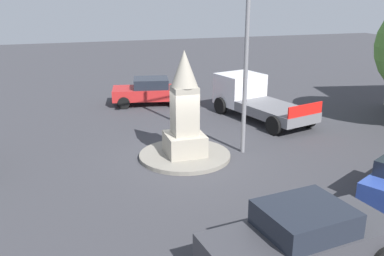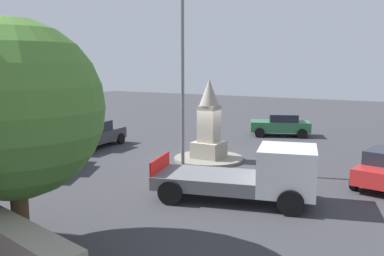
{
  "view_description": "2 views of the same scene",
  "coord_description": "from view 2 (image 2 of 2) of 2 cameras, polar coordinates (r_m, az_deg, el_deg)",
  "views": [
    {
      "loc": [
        4.13,
        14.2,
        5.94
      ],
      "look_at": [
        -0.28,
        0.01,
        1.13
      ],
      "focal_mm": 39.63,
      "sensor_mm": 36.0,
      "label": 1
    },
    {
      "loc": [
        -17.61,
        -9.19,
        4.67
      ],
      "look_at": [
        -0.53,
        0.66,
        1.63
      ],
      "focal_mm": 38.4,
      "sensor_mm": 36.0,
      "label": 2
    }
  ],
  "objects": [
    {
      "name": "car_blue_parked_left",
      "position": [
        19.36,
        -19.78,
        -3.48
      ],
      "size": [
        4.38,
        3.47,
        1.4
      ],
      "color": "#2D479E",
      "rests_on": "ground"
    },
    {
      "name": "tree_near_wall",
      "position": [
        10.88,
        -23.57,
        2.35
      ],
      "size": [
        4.42,
        4.42,
        5.82
      ],
      "color": "brown",
      "rests_on": "ground"
    },
    {
      "name": "car_dark_grey_far_side",
      "position": [
        23.93,
        -13.69,
        -0.87
      ],
      "size": [
        4.62,
        2.44,
        1.52
      ],
      "color": "#38383D",
      "rests_on": "ground"
    },
    {
      "name": "traffic_island",
      "position": [
        20.39,
        2.34,
        -4.27
      ],
      "size": [
        3.41,
        3.41,
        0.15
      ],
      "primitive_type": "cylinder",
      "color": "gray",
      "rests_on": "ground"
    },
    {
      "name": "ground_plane",
      "position": [
        20.41,
        2.34,
        -4.48
      ],
      "size": [
        80.0,
        80.0,
        0.0
      ],
      "primitive_type": "plane",
      "color": "#38383D"
    },
    {
      "name": "monument",
      "position": [
        20.07,
        2.37,
        0.56
      ],
      "size": [
        1.39,
        1.39,
        3.86
      ],
      "color": "#9E9687",
      "rests_on": "traffic_island"
    },
    {
      "name": "car_green_parked_right",
      "position": [
        27.84,
        12.21,
        0.5
      ],
      "size": [
        3.11,
        4.22,
        1.48
      ],
      "color": "#2D6B42",
      "rests_on": "ground"
    },
    {
      "name": "truck_white_near_island",
      "position": [
        14.27,
        8.67,
        -6.46
      ],
      "size": [
        3.49,
        5.81,
        1.96
      ],
      "color": "silver",
      "rests_on": "ground"
    },
    {
      "name": "streetlamp",
      "position": [
        17.91,
        -1.35,
        9.82
      ],
      "size": [
        3.11,
        0.28,
        8.38
      ],
      "color": "slate",
      "rests_on": "ground"
    }
  ]
}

